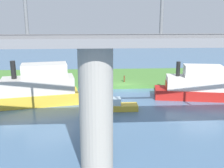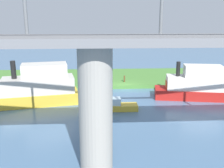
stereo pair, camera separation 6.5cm
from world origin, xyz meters
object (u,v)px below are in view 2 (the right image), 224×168
at_px(person_on_bank, 101,76).
at_px(motorboat_white, 117,106).
at_px(bridge_pylon, 96,109).
at_px(motorboat_red, 195,85).
at_px(skiff_small, 37,88).
at_px(houseboat_blue, 35,90).
at_px(mooring_post, 124,79).

distance_m(person_on_bank, motorboat_white, 11.25).
bearing_deg(bridge_pylon, motorboat_white, -101.51).
height_order(motorboat_red, motorboat_white, motorboat_red).
relative_size(skiff_small, houseboat_blue, 2.50).
distance_m(bridge_pylon, motorboat_red, 18.91).
bearing_deg(skiff_small, mooring_post, -144.37).
relative_size(person_on_bank, motorboat_red, 0.15).
distance_m(bridge_pylon, motorboat_white, 11.66).
xyz_separation_m(motorboat_red, skiff_small, (18.55, 0.99, 0.21)).
distance_m(person_on_bank, houseboat_blue, 9.68).
distance_m(bridge_pylon, person_on_bank, 22.18).
xyz_separation_m(bridge_pylon, motorboat_white, (-2.22, -10.88, -3.55)).
relative_size(bridge_pylon, person_on_bank, 5.79).
bearing_deg(houseboat_blue, motorboat_white, 146.62).
height_order(bridge_pylon, mooring_post, bridge_pylon).
relative_size(bridge_pylon, houseboat_blue, 1.96).
distance_m(mooring_post, motorboat_white, 10.55).
relative_size(bridge_pylon, motorboat_red, 0.88).
bearing_deg(person_on_bank, mooring_post, 167.94).
xyz_separation_m(skiff_small, houseboat_blue, (1.24, -4.02, -1.39)).
bearing_deg(motorboat_white, bridge_pylon, 78.49).
height_order(person_on_bank, motorboat_white, person_on_bank).
distance_m(bridge_pylon, skiff_small, 15.30).
bearing_deg(mooring_post, motorboat_red, 139.35).
relative_size(person_on_bank, skiff_small, 0.14).
height_order(skiff_small, motorboat_white, skiff_small).
xyz_separation_m(bridge_pylon, skiff_small, (6.72, -13.57, -2.16)).
distance_m(mooring_post, houseboat_blue, 12.55).
xyz_separation_m(skiff_small, motorboat_white, (-8.94, 2.69, -1.38)).
bearing_deg(motorboat_red, motorboat_white, 20.94).
bearing_deg(mooring_post, houseboat_blue, 17.07).
height_order(skiff_small, houseboat_blue, skiff_small).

